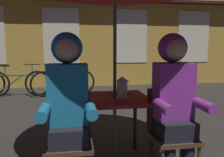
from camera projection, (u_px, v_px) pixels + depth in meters
cafe_table at (115, 106)px, 2.51m from camera, size 0.72×0.72×0.74m
lantern at (122, 87)px, 2.42m from camera, size 0.11×0.11×0.23m
chair_left at (69, 135)px, 2.09m from camera, size 0.40×0.40×0.87m
chair_right at (170, 129)px, 2.25m from camera, size 0.40×0.40×0.87m
person_left_hooded at (68, 97)px, 1.99m from camera, size 0.45×0.56×1.40m
person_right_hooded at (174, 94)px, 2.14m from camera, size 0.45×0.56×1.40m
bicycle_second at (17, 83)px, 5.99m from camera, size 1.68×0.18×0.84m
bicycle_third at (63, 82)px, 6.09m from camera, size 1.66×0.36×0.84m
book at (120, 92)px, 2.69m from camera, size 0.23×0.20×0.02m
potted_plant at (174, 71)px, 6.94m from camera, size 0.60×0.60×0.92m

